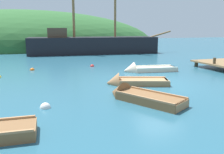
# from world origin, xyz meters

# --- Properties ---
(ground_plane) EXTENTS (120.00, 120.00, 0.00)m
(ground_plane) POSITION_xyz_m (0.00, 0.00, 0.00)
(ground_plane) COLOR #285B70
(shore_hill) EXTENTS (47.56, 26.21, 12.37)m
(shore_hill) POSITION_xyz_m (-7.67, 32.85, 0.00)
(shore_hill) COLOR #2D602D
(shore_hill) RESTS_ON ground
(sailing_ship) EXTENTS (18.33, 5.36, 11.36)m
(sailing_ship) POSITION_xyz_m (0.55, 17.60, 0.76)
(sailing_ship) COLOR black
(sailing_ship) RESTS_ON ground
(rowboat_near_dock) EXTENTS (3.57, 2.24, 1.17)m
(rowboat_near_dock) POSITION_xyz_m (-1.55, 0.30, 0.08)
(rowboat_near_dock) COLOR #9E7047
(rowboat_near_dock) RESTS_ON ground
(rowboat_portside) EXTENTS (2.72, 3.63, 1.11)m
(rowboat_portside) POSITION_xyz_m (-2.44, -2.51, 0.10)
(rowboat_portside) COLOR brown
(rowboat_portside) RESTS_ON ground
(rowboat_outer_right) EXTENTS (3.97, 1.75, 1.20)m
(rowboat_outer_right) POSITION_xyz_m (1.00, 3.80, 0.09)
(rowboat_outer_right) COLOR beige
(rowboat_outer_right) RESTS_ON ground
(buoy_orange) EXTENTS (0.34, 0.34, 0.34)m
(buoy_orange) POSITION_xyz_m (-6.70, 6.89, 0.00)
(buoy_orange) COLOR orange
(buoy_orange) RESTS_ON ground
(buoy_red) EXTENTS (0.34, 0.34, 0.34)m
(buoy_red) POSITION_xyz_m (-2.05, 7.20, 0.00)
(buoy_red) COLOR red
(buoy_red) RESTS_ON ground
(buoy_white) EXTENTS (0.42, 0.42, 0.42)m
(buoy_white) POSITION_xyz_m (-6.29, -2.31, 0.00)
(buoy_white) COLOR white
(buoy_white) RESTS_ON ground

